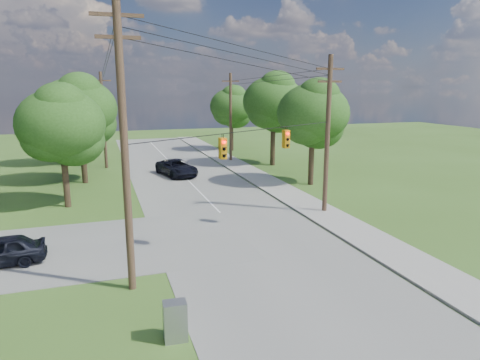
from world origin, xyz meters
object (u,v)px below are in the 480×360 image
object	(u,v)px
pole_north_e	(231,117)
control_cabinet	(175,321)
pole_north_w	(103,120)
pole_ne	(328,133)
pole_sw	(124,144)
car_main_north	(177,168)

from	to	relation	value
pole_north_e	control_cabinet	world-z (taller)	pole_north_e
pole_north_w	pole_ne	bearing A→B (deg)	-57.71
pole_sw	pole_north_e	distance (m)	32.55
pole_sw	pole_north_w	size ratio (longest dim) A/B	1.20
control_cabinet	pole_sw	bearing A→B (deg)	106.96
pole_ne	control_cabinet	size ratio (longest dim) A/B	7.46
pole_ne	control_cabinet	distance (m)	17.90
pole_north_e	pole_sw	bearing A→B (deg)	-114.52
pole_sw	control_cabinet	distance (m)	7.15
pole_sw	pole_north_w	world-z (taller)	pole_sw
pole_sw	pole_north_e	xyz separation A→B (m)	(13.50, 29.60, -1.10)
pole_north_e	car_main_north	world-z (taller)	pole_north_e
pole_sw	car_main_north	world-z (taller)	pole_sw
pole_north_w	control_cabinet	xyz separation A→B (m)	(1.50, -34.00, -4.43)
pole_ne	control_cabinet	world-z (taller)	pole_ne
pole_north_w	control_cabinet	bearing A→B (deg)	-87.47
pole_sw	pole_ne	bearing A→B (deg)	29.38
pole_north_e	car_main_north	size ratio (longest dim) A/B	1.80
car_main_north	control_cabinet	size ratio (longest dim) A/B	3.95
pole_north_e	car_main_north	distance (m)	10.82
pole_sw	control_cabinet	bearing A→B (deg)	-75.96
pole_sw	pole_ne	world-z (taller)	pole_sw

